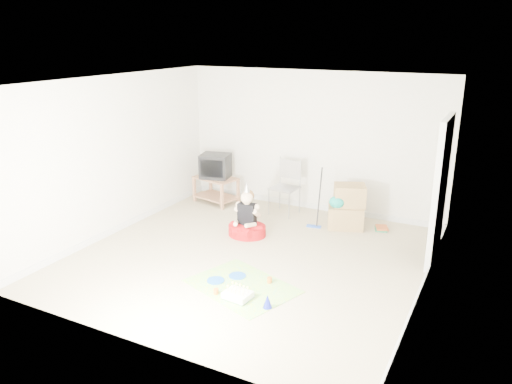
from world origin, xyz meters
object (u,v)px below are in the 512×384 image
at_px(birthday_cake, 238,295).
at_px(seated_woman, 247,224).
at_px(folding_chair, 284,188).
at_px(cardboard_boxes, 347,207).
at_px(tv_stand, 216,188).
at_px(crt_tv, 215,166).

bearing_deg(birthday_cake, seated_woman, 114.85).
distance_m(folding_chair, cardboard_boxes, 1.24).
relative_size(tv_stand, crt_tv, 1.70).
distance_m(cardboard_boxes, seated_woman, 1.76).
height_order(crt_tv, birthday_cake, crt_tv).
xyz_separation_m(tv_stand, cardboard_boxes, (2.70, -0.11, 0.06)).
xyz_separation_m(folding_chair, birthday_cake, (0.76, -3.14, -0.46)).
distance_m(folding_chair, birthday_cake, 3.26).
bearing_deg(cardboard_boxes, crt_tv, 177.62).
xyz_separation_m(tv_stand, seated_woman, (1.35, -1.23, -0.10)).
bearing_deg(cardboard_boxes, folding_chair, 174.10).
height_order(cardboard_boxes, seated_woman, seated_woman).
bearing_deg(birthday_cake, crt_tv, 125.53).
height_order(folding_chair, seated_woman, folding_chair).
xyz_separation_m(folding_chair, seated_woman, (-0.12, -1.24, -0.30)).
xyz_separation_m(cardboard_boxes, birthday_cake, (-0.47, -3.01, -0.32)).
xyz_separation_m(tv_stand, folding_chair, (1.47, 0.01, 0.20)).
distance_m(crt_tv, birthday_cake, 3.90).
bearing_deg(folding_chair, tv_stand, -179.42).
relative_size(folding_chair, birthday_cake, 2.87).
bearing_deg(birthday_cake, tv_stand, 125.53).
relative_size(tv_stand, cardboard_boxes, 1.22).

